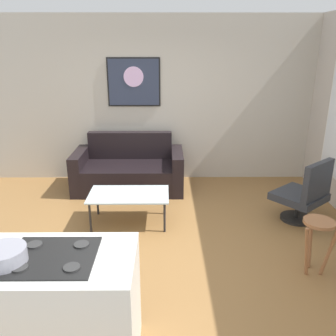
{
  "coord_description": "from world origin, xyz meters",
  "views": [
    {
      "loc": [
        0.07,
        -3.69,
        2.3
      ],
      "look_at": [
        0.1,
        0.9,
        0.7
      ],
      "focal_mm": 37.61,
      "sensor_mm": 36.0,
      "label": 1
    }
  ],
  "objects_px": {
    "coffee_table": "(129,196)",
    "armchair": "(305,194)",
    "couch": "(129,171)",
    "wall_painting": "(134,82)",
    "mixing_bowl": "(4,256)",
    "bar_stool": "(318,232)"
  },
  "relations": [
    {
      "from": "armchair",
      "to": "bar_stool",
      "type": "distance_m",
      "value": 1.18
    },
    {
      "from": "coffee_table",
      "to": "bar_stool",
      "type": "relative_size",
      "value": 1.74
    },
    {
      "from": "armchair",
      "to": "mixing_bowl",
      "type": "bearing_deg",
      "value": -141.9
    },
    {
      "from": "armchair",
      "to": "wall_painting",
      "type": "relative_size",
      "value": 1.0
    },
    {
      "from": "mixing_bowl",
      "to": "armchair",
      "type": "bearing_deg",
      "value": 38.1
    },
    {
      "from": "mixing_bowl",
      "to": "couch",
      "type": "bearing_deg",
      "value": 82.64
    },
    {
      "from": "mixing_bowl",
      "to": "wall_painting",
      "type": "bearing_deg",
      "value": 82.39
    },
    {
      "from": "couch",
      "to": "armchair",
      "type": "relative_size",
      "value": 2.01
    },
    {
      "from": "bar_stool",
      "to": "mixing_bowl",
      "type": "relative_size",
      "value": 2.08
    },
    {
      "from": "mixing_bowl",
      "to": "coffee_table",
      "type": "bearing_deg",
      "value": 75.85
    },
    {
      "from": "armchair",
      "to": "wall_painting",
      "type": "distance_m",
      "value": 3.24
    },
    {
      "from": "coffee_table",
      "to": "armchair",
      "type": "relative_size",
      "value": 1.19
    },
    {
      "from": "couch",
      "to": "coffee_table",
      "type": "relative_size",
      "value": 1.69
    },
    {
      "from": "couch",
      "to": "mixing_bowl",
      "type": "relative_size",
      "value": 6.12
    },
    {
      "from": "bar_stool",
      "to": "wall_painting",
      "type": "bearing_deg",
      "value": 126.16
    },
    {
      "from": "armchair",
      "to": "wall_painting",
      "type": "height_order",
      "value": "wall_painting"
    },
    {
      "from": "couch",
      "to": "mixing_bowl",
      "type": "height_order",
      "value": "mixing_bowl"
    },
    {
      "from": "bar_stool",
      "to": "coffee_table",
      "type": "bearing_deg",
      "value": 151.23
    },
    {
      "from": "wall_painting",
      "to": "coffee_table",
      "type": "bearing_deg",
      "value": -88.7
    },
    {
      "from": "armchair",
      "to": "bar_stool",
      "type": "relative_size",
      "value": 1.46
    },
    {
      "from": "coffee_table",
      "to": "armchair",
      "type": "height_order",
      "value": "armchair"
    },
    {
      "from": "bar_stool",
      "to": "wall_painting",
      "type": "height_order",
      "value": "wall_painting"
    }
  ]
}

